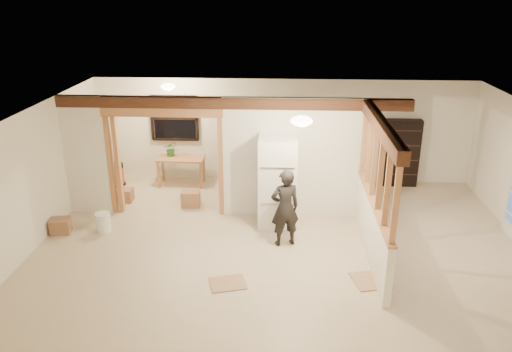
# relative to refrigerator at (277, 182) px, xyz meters

# --- Properties ---
(floor) EXTENTS (9.00, 6.50, 0.01)m
(floor) POSITION_rel_refrigerator_xyz_m (0.08, -0.78, -0.91)
(floor) COLOR #C8B195
(floor) RESTS_ON ground
(ceiling) EXTENTS (9.00, 6.50, 0.01)m
(ceiling) POSITION_rel_refrigerator_xyz_m (0.08, -0.78, 1.59)
(ceiling) COLOR white
(wall_back) EXTENTS (9.00, 0.01, 2.50)m
(wall_back) POSITION_rel_refrigerator_xyz_m (0.08, 2.47, 0.34)
(wall_back) COLOR silver
(wall_back) RESTS_ON floor
(wall_front) EXTENTS (9.00, 0.01, 2.50)m
(wall_front) POSITION_rel_refrigerator_xyz_m (0.08, -4.03, 0.34)
(wall_front) COLOR silver
(wall_front) RESTS_ON floor
(wall_left) EXTENTS (0.01, 6.50, 2.50)m
(wall_left) POSITION_rel_refrigerator_xyz_m (-4.42, -0.78, 0.34)
(wall_left) COLOR silver
(wall_left) RESTS_ON floor
(partition_left_stub) EXTENTS (0.90, 0.12, 2.50)m
(partition_left_stub) POSITION_rel_refrigerator_xyz_m (-3.97, 0.42, 0.34)
(partition_left_stub) COLOR silver
(partition_left_stub) RESTS_ON floor
(partition_center) EXTENTS (2.80, 0.12, 2.50)m
(partition_center) POSITION_rel_refrigerator_xyz_m (0.28, 0.42, 0.34)
(partition_center) COLOR silver
(partition_center) RESTS_ON floor
(doorway_frame) EXTENTS (2.46, 0.14, 2.20)m
(doorway_frame) POSITION_rel_refrigerator_xyz_m (-2.32, 0.42, 0.19)
(doorway_frame) COLOR #B4784B
(doorway_frame) RESTS_ON floor
(header_beam_back) EXTENTS (7.00, 0.18, 0.22)m
(header_beam_back) POSITION_rel_refrigerator_xyz_m (-0.92, 0.42, 1.47)
(header_beam_back) COLOR #4B2919
(header_beam_back) RESTS_ON ceiling
(header_beam_right) EXTENTS (0.18, 3.30, 0.22)m
(header_beam_right) POSITION_rel_refrigerator_xyz_m (1.68, -1.18, 1.47)
(header_beam_right) COLOR #4B2919
(header_beam_right) RESTS_ON ceiling
(pony_wall) EXTENTS (0.12, 3.20, 1.00)m
(pony_wall) POSITION_rel_refrigerator_xyz_m (1.68, -1.18, -0.41)
(pony_wall) COLOR silver
(pony_wall) RESTS_ON floor
(stud_partition) EXTENTS (0.14, 3.20, 1.32)m
(stud_partition) POSITION_rel_refrigerator_xyz_m (1.68, -1.18, 0.75)
(stud_partition) COLOR #B4784B
(stud_partition) RESTS_ON pony_wall
(window_back) EXTENTS (1.12, 0.10, 1.10)m
(window_back) POSITION_rel_refrigerator_xyz_m (-2.52, 2.39, 0.64)
(window_back) COLOR black
(window_back) RESTS_ON wall_back
(ceiling_dome_main) EXTENTS (0.36, 0.36, 0.16)m
(ceiling_dome_main) POSITION_rel_refrigerator_xyz_m (0.38, -1.28, 1.57)
(ceiling_dome_main) COLOR #FFEABF
(ceiling_dome_main) RESTS_ON ceiling
(ceiling_dome_util) EXTENTS (0.32, 0.32, 0.14)m
(ceiling_dome_util) POSITION_rel_refrigerator_xyz_m (-2.42, 1.52, 1.57)
(ceiling_dome_util) COLOR #FFEABF
(ceiling_dome_util) RESTS_ON ceiling
(hanging_bulb) EXTENTS (0.07, 0.07, 0.07)m
(hanging_bulb) POSITION_rel_refrigerator_xyz_m (-1.92, 0.82, 1.27)
(hanging_bulb) COLOR #FFD88C
(hanging_bulb) RESTS_ON ceiling
(refrigerator) EXTENTS (0.75, 0.72, 1.81)m
(refrigerator) POSITION_rel_refrigerator_xyz_m (0.00, 0.00, 0.00)
(refrigerator) COLOR white
(refrigerator) RESTS_ON floor
(woman) EXTENTS (0.62, 0.50, 1.48)m
(woman) POSITION_rel_refrigerator_xyz_m (0.15, -0.86, -0.17)
(woman) COLOR black
(woman) RESTS_ON floor
(work_table) EXTENTS (1.11, 0.57, 0.69)m
(work_table) POSITION_rel_refrigerator_xyz_m (-2.33, 1.99, -0.56)
(work_table) COLOR #B4784B
(work_table) RESTS_ON floor
(potted_plant) EXTENTS (0.36, 0.32, 0.36)m
(potted_plant) POSITION_rel_refrigerator_xyz_m (-2.57, 2.09, -0.03)
(potted_plant) COLOR #437634
(potted_plant) RESTS_ON work_table
(shop_vac) EXTENTS (0.49, 0.49, 0.55)m
(shop_vac) POSITION_rel_refrigerator_xyz_m (-3.91, 1.89, -0.63)
(shop_vac) COLOR red
(shop_vac) RESTS_ON floor
(bookshelf) EXTENTS (0.81, 0.27, 1.62)m
(bookshelf) POSITION_rel_refrigerator_xyz_m (2.91, 2.27, -0.10)
(bookshelf) COLOR black
(bookshelf) RESTS_ON floor
(bucket) EXTENTS (0.32, 0.32, 0.37)m
(bucket) POSITION_rel_refrigerator_xyz_m (-3.40, -0.52, -0.72)
(bucket) COLOR white
(bucket) RESTS_ON floor
(box_util_a) EXTENTS (0.43, 0.38, 0.34)m
(box_util_a) POSITION_rel_refrigerator_xyz_m (-1.90, 0.77, -0.73)
(box_util_a) COLOR #906245
(box_util_a) RESTS_ON floor
(box_util_b) EXTENTS (0.32, 0.32, 0.29)m
(box_util_b) POSITION_rel_refrigerator_xyz_m (-3.40, 0.93, -0.76)
(box_util_b) COLOR #906245
(box_util_b) RESTS_ON floor
(box_front) EXTENTS (0.42, 0.36, 0.30)m
(box_front) POSITION_rel_refrigerator_xyz_m (-4.21, -0.64, -0.76)
(box_front) COLOR #906245
(box_front) RESTS_ON floor
(floor_panel_near) EXTENTS (0.68, 0.68, 0.02)m
(floor_panel_near) POSITION_rel_refrigerator_xyz_m (1.56, -2.05, -0.90)
(floor_panel_near) COLOR tan
(floor_panel_near) RESTS_ON floor
(floor_panel_far) EXTENTS (0.67, 0.59, 0.02)m
(floor_panel_far) POSITION_rel_refrigerator_xyz_m (-0.76, -2.25, -0.90)
(floor_panel_far) COLOR tan
(floor_panel_far) RESTS_ON floor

